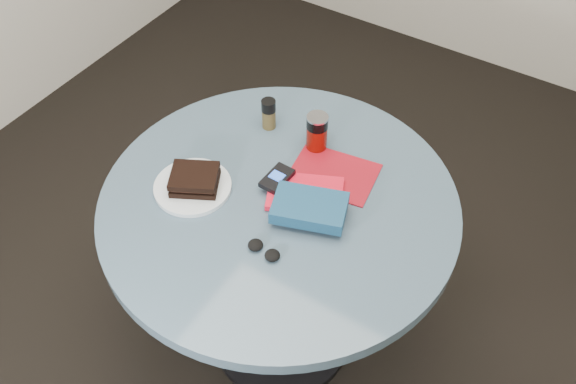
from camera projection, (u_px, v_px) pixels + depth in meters
The scene contains 11 objects.
ground at pixel (281, 338), 2.32m from camera, with size 4.00×4.00×0.00m, color black.
table at pixel (279, 237), 1.89m from camera, with size 1.00×1.00×0.75m.
plate at pixel (193, 187), 1.79m from camera, with size 0.22×0.22×0.01m, color white.
sandwich at pixel (195, 179), 1.77m from camera, with size 0.17×0.16×0.05m.
soda_can at pixel (317, 132), 1.87m from camera, with size 0.08×0.08×0.12m.
pepper_grinder at pixel (269, 114), 1.94m from camera, with size 0.05×0.05×0.10m.
magazine at pixel (333, 174), 1.84m from camera, with size 0.24×0.18×0.00m, color maroon.
red_book at pixel (305, 194), 1.77m from camera, with size 0.21×0.14×0.02m, color red.
novel at pixel (310, 208), 1.70m from camera, with size 0.19×0.13×0.04m, color navy.
mp3_player at pixel (277, 178), 1.79m from camera, with size 0.06×0.10×0.02m.
headphones at pixel (264, 250), 1.64m from camera, with size 0.10×0.05×0.02m.
Camera 1 is at (0.65, -0.99, 2.07)m, focal length 40.00 mm.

